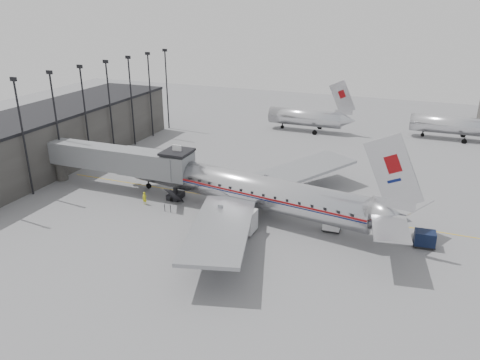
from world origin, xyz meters
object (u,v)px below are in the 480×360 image
object	(u,v)px
airliner	(247,189)
ramp_worker	(145,198)
baggage_cart_white	(332,224)
baggage_cart_navy	(425,239)
service_van	(231,219)

from	to	relation	value
airliner	ramp_worker	bearing A→B (deg)	-160.76
baggage_cart_white	ramp_worker	size ratio (longest dim) A/B	1.22
baggage_cart_navy	baggage_cart_white	xyz separation A→B (m)	(-9.62, 0.00, -0.10)
airliner	baggage_cart_navy	size ratio (longest dim) A/B	16.81
airliner	baggage_cart_navy	bearing A→B (deg)	6.48
baggage_cart_white	ramp_worker	xyz separation A→B (m)	(-23.14, -1.43, -0.00)
airliner	service_van	distance (m)	5.17
service_van	baggage_cart_navy	size ratio (longest dim) A/B	2.47
baggage_cart_navy	baggage_cart_white	bearing A→B (deg)	174.84
airliner	baggage_cart_navy	world-z (taller)	airliner
airliner	service_van	bearing A→B (deg)	-80.96
baggage_cart_white	ramp_worker	world-z (taller)	ramp_worker
airliner	baggage_cart_white	xyz separation A→B (m)	(10.37, -0.88, -2.30)
airliner	baggage_cart_white	size ratio (longest dim) A/B	19.74
ramp_worker	baggage_cart_white	bearing A→B (deg)	0.66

